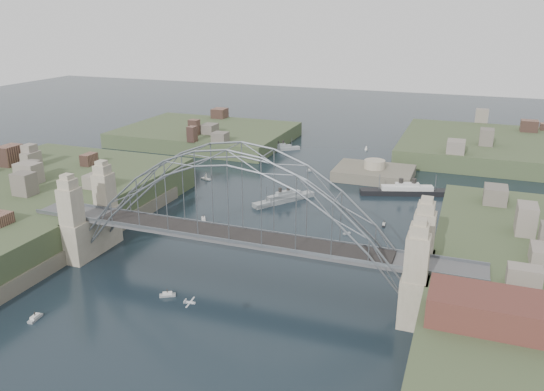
{
  "coord_description": "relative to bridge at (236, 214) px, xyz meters",
  "views": [
    {
      "loc": [
        36.73,
        -79.78,
        46.01
      ],
      "look_at": [
        0.0,
        18.0,
        10.0
      ],
      "focal_mm": 35.51,
      "sensor_mm": 36.0,
      "label": 1
    }
  ],
  "objects": [
    {
      "name": "ground",
      "position": [
        0.0,
        0.0,
        -12.32
      ],
      "size": [
        500.0,
        500.0,
        0.0
      ],
      "primitive_type": "plane",
      "color": "black",
      "rests_on": "ground"
    },
    {
      "name": "bridge",
      "position": [
        0.0,
        0.0,
        0.0
      ],
      "size": [
        84.0,
        13.8,
        24.6
      ],
      "color": "#505052",
      "rests_on": "ground"
    },
    {
      "name": "headland_nw",
      "position": [
        -55.0,
        95.0,
        -11.82
      ],
      "size": [
        60.0,
        45.0,
        9.0
      ],
      "primitive_type": "cube",
      "color": "#3B4A2B",
      "rests_on": "ground"
    },
    {
      "name": "headland_ne",
      "position": [
        50.0,
        110.0,
        -11.57
      ],
      "size": [
        70.0,
        55.0,
        9.5
      ],
      "primitive_type": "cube",
      "color": "#3B4A2B",
      "rests_on": "ground"
    },
    {
      "name": "fort_island",
      "position": [
        12.0,
        70.0,
        -12.66
      ],
      "size": [
        22.0,
        16.0,
        9.4
      ],
      "color": "#5C5747",
      "rests_on": "ground"
    },
    {
      "name": "wharf_shed",
      "position": [
        44.0,
        -14.0,
        -2.32
      ],
      "size": [
        20.0,
        8.0,
        4.0
      ],
      "primitive_type": "cube",
      "color": "#592D26",
      "rests_on": "shore_east"
    },
    {
      "name": "naval_cruiser_near",
      "position": [
        -5.62,
        41.66,
        -11.5
      ],
      "size": [
        12.14,
        15.94,
        5.34
      ],
      "color": "#93999B",
      "rests_on": "ground"
    },
    {
      "name": "naval_cruiser_far",
      "position": [
        -24.3,
        91.16,
        -11.61
      ],
      "size": [
        11.92,
        9.88,
        4.61
      ],
      "color": "#93999B",
      "rests_on": "ground"
    },
    {
      "name": "ocean_liner",
      "position": [
        22.82,
        58.36,
        -11.4
      ],
      "size": [
        24.17,
        10.74,
        5.98
      ],
      "color": "black",
      "rests_on": "ground"
    },
    {
      "name": "aeroplane",
      "position": [
        3.4,
        -23.3,
        -3.99
      ],
      "size": [
        1.6,
        2.95,
        0.43
      ],
      "color": "silver"
    },
    {
      "name": "small_boat_a",
      "position": [
        -18.9,
        23.07,
        -12.04
      ],
      "size": [
        2.08,
        2.73,
        1.43
      ],
      "color": "silver",
      "rests_on": "ground"
    },
    {
      "name": "small_boat_b",
      "position": [
        14.11,
        26.65,
        -12.17
      ],
      "size": [
        1.57,
        1.51,
        0.45
      ],
      "color": "silver",
      "rests_on": "ground"
    },
    {
      "name": "small_boat_c",
      "position": [
        -8.34,
        -10.38,
        -12.04
      ],
      "size": [
        2.77,
        2.11,
        1.43
      ],
      "color": "silver",
      "rests_on": "ground"
    },
    {
      "name": "small_boat_d",
      "position": [
        20.87,
        34.2,
        -12.03
      ],
      "size": [
        0.75,
        1.97,
        1.43
      ],
      "color": "silver",
      "rests_on": "ground"
    },
    {
      "name": "small_boat_e",
      "position": [
        -32.91,
        51.68,
        -11.6
      ],
      "size": [
        3.34,
        2.1,
        2.38
      ],
      "color": "silver",
      "rests_on": "ground"
    },
    {
      "name": "small_boat_f",
      "position": [
        2.96,
        49.74,
        -12.17
      ],
      "size": [
        1.54,
        1.76,
        0.45
      ],
      "color": "silver",
      "rests_on": "ground"
    },
    {
      "name": "small_boat_h",
      "position": [
        -7.41,
        70.31,
        -12.03
      ],
      "size": [
        1.81,
        1.66,
        1.43
      ],
      "color": "silver",
      "rests_on": "ground"
    },
    {
      "name": "small_boat_i",
      "position": [
        29.81,
        19.94,
        -12.17
      ],
      "size": [
        2.59,
        2.18,
        0.45
      ],
      "color": "silver",
      "rests_on": "ground"
    },
    {
      "name": "small_boat_j",
      "position": [
        -24.01,
        -24.03,
        -12.04
      ],
      "size": [
        1.22,
        2.82,
        1.43
      ],
      "color": "silver",
      "rests_on": "ground"
    },
    {
      "name": "small_boat_k",
      "position": [
        3.62,
        101.19,
        -11.32
      ],
      "size": [
        1.03,
        1.67,
        2.38
      ],
      "color": "silver",
      "rests_on": "ground"
    }
  ]
}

